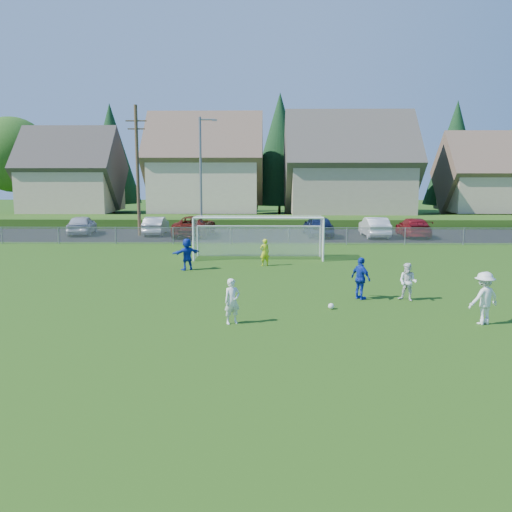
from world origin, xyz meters
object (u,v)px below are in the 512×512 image
object	(u,v)px
goalkeeper	(265,252)
car_g	(413,227)
player_white_a	(232,301)
player_blue_b	(187,254)
soccer_ball	(331,306)
car_b	(156,226)
player_white_b	(408,282)
car_a	(82,225)
soccer_goal	(259,230)
player_blue_a	(361,278)
player_white_c	(484,298)
car_c	(194,226)
car_f	(374,227)
car_e	(318,226)

from	to	relation	value
goalkeeper	car_g	bearing A→B (deg)	-152.36
player_white_a	player_blue_b	bearing A→B (deg)	77.66
player_white_a	goalkeeper	bearing A→B (deg)	55.71
soccer_ball	car_b	xyz separation A→B (m)	(-11.19, 23.40, 0.60)
player_white_b	car_a	size ratio (longest dim) A/B	0.33
soccer_goal	player_blue_a	bearing A→B (deg)	-67.53
player_white_c	soccer_ball	bearing A→B (deg)	-43.78
car_b	soccer_goal	xyz separation A→B (m)	(8.35, -11.71, 0.91)
player_white_c	car_c	distance (m)	27.47
player_white_a	car_b	bearing A→B (deg)	77.91
player_white_a	car_a	distance (m)	28.74
player_white_a	player_blue_a	bearing A→B (deg)	7.20
player_blue_b	player_white_a	bearing A→B (deg)	71.66
player_white_c	soccer_goal	bearing A→B (deg)	-83.13
player_blue_a	goalkeeper	xyz separation A→B (m)	(-3.82, 7.60, -0.11)
goalkeeper	car_f	distance (m)	15.44
player_blue_a	car_f	world-z (taller)	player_blue_a
car_c	goalkeeper	bearing A→B (deg)	116.69
soccer_ball	car_a	xyz separation A→B (m)	(-17.13, 23.35, 0.66)
player_white_a	car_c	world-z (taller)	car_c
player_blue_b	car_c	world-z (taller)	player_blue_b
soccer_ball	player_white_a	bearing A→B (deg)	-150.79
player_blue_b	player_white_b	bearing A→B (deg)	110.98
goalkeeper	soccer_ball	bearing A→B (deg)	83.80
player_white_c	player_white_b	bearing A→B (deg)	-85.36
player_white_b	car_c	bearing A→B (deg)	152.20
player_blue_b	car_e	xyz separation A→B (m)	(8.10, 14.56, -0.01)
player_white_c	car_a	xyz separation A→B (m)	(-21.94, 25.22, -0.11)
player_blue_a	car_g	size ratio (longest dim) A/B	0.34
player_white_a	car_f	bearing A→B (deg)	39.66
soccer_ball	soccer_goal	distance (m)	12.13
goalkeeper	player_blue_b	bearing A→B (deg)	-3.36
soccer_ball	player_blue_a	size ratio (longest dim) A/B	0.13
car_f	car_g	bearing A→B (deg)	-177.19
car_b	car_g	distance (m)	20.20
player_white_b	car_c	world-z (taller)	car_c
goalkeeper	player_white_b	bearing A→B (deg)	104.48
car_e	car_a	bearing A→B (deg)	-7.22
player_white_c	goalkeeper	xyz separation A→B (m)	(-7.29, 11.05, -0.16)
player_white_a	car_c	size ratio (longest dim) A/B	0.27
goalkeeper	car_b	bearing A→B (deg)	-79.79
soccer_ball	car_a	bearing A→B (deg)	126.26
soccer_ball	player_blue_b	xyz separation A→B (m)	(-6.46, 7.89, 0.71)
player_blue_a	car_b	xyz separation A→B (m)	(-12.54, 21.82, -0.13)
soccer_ball	player_white_b	distance (m)	3.49
soccer_ball	car_g	size ratio (longest dim) A/B	0.04
player_blue_a	car_c	distance (m)	22.84
player_white_b	player_blue_b	world-z (taller)	player_blue_b
player_white_b	car_g	bearing A→B (deg)	108.77
car_e	soccer_goal	world-z (taller)	soccer_goal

